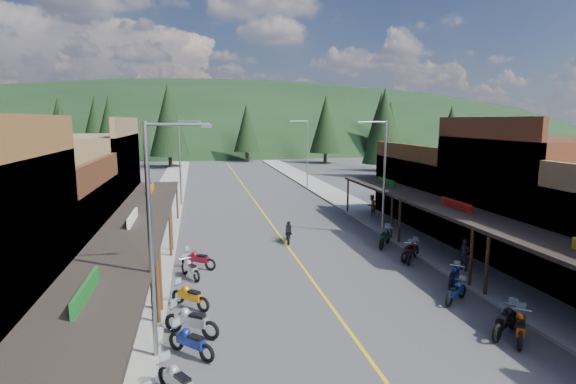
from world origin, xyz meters
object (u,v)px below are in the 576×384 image
pine_6 (451,127)px  shop_east_2 (535,198)px  pine_2 (169,120)px  bike_west_5 (191,341)px  streetlight_1 (181,159)px  bike_west_6 (191,320)px  streetlight_0 (155,231)px  pine_4 (326,124)px  pine_3 (247,128)px  pine_11 (384,126)px  shop_east_3 (445,190)px  shop_west_3 (73,188)px  pine_8 (61,137)px  pine_7 (59,124)px  pedestrian_east_b (372,205)px  streetlight_3 (306,151)px  shop_west_2 (20,239)px  bike_east_5 (506,320)px  bike_west_4 (178,380)px  bike_west_8 (190,268)px  bike_east_8 (410,252)px  pine_10 (110,128)px  rider_on_bike (288,234)px  bike_east_9 (410,250)px  bike_east_4 (520,326)px  bike_east_7 (454,277)px  bike_west_9 (198,259)px  pedestrian_east_a (464,255)px  pine_9 (390,131)px  bike_west_7 (190,295)px  bike_east_10 (385,236)px  pine_1 (96,124)px  streetlight_2 (383,172)px

pine_6 → shop_east_2: bearing=-117.3°
pine_2 → shop_east_2: bearing=-67.1°
pine_2 → bike_west_5: bearing=-86.4°
streetlight_1 → bike_west_6: size_ratio=3.49×
streetlight_0 → pine_4: (24.95, 66.00, 2.78)m
pine_3 → pine_11: size_ratio=0.89×
shop_east_3 → pine_3: pine_3 is taller
shop_west_3 → pine_8: 29.95m
pine_7 → pedestrian_east_b: (40.52, -62.38, -6.20)m
streetlight_3 → pine_11: bearing=31.5°
shop_west_2 → bike_east_5: 21.27m
bike_west_4 → shop_west_3: bearing=76.9°
bike_west_8 → bike_east_8: (12.26, 0.29, 0.02)m
pine_10 → rider_on_bike: pine_10 is taller
shop_west_2 → pine_4: pine_4 is taller
pine_6 → pine_7: size_ratio=0.88×
shop_east_2 → bike_east_9: shop_east_2 is taller
bike_east_5 → bike_east_9: size_ratio=1.03×
bike_east_4 → bike_east_7: size_ratio=1.03×
bike_west_9 → pedestrian_east_a: (13.77, -3.45, 0.42)m
bike_east_8 → bike_west_9: bearing=-156.1°
pine_4 → bike_west_5: bearing=-109.9°
pine_4 → bike_west_5: pine_4 is taller
pine_9 → bike_west_8: size_ratio=5.56×
pine_8 → bike_west_5: (16.06, -46.04, -5.39)m
bike_west_6 → pine_6: bearing=-3.5°
shop_east_2 → streetlight_0: size_ratio=1.36×
pine_6 → shop_east_3: bearing=-121.5°
bike_west_6 → pine_11: bearing=2.3°
pine_9 → bike_east_5: (-18.36, -51.84, -5.76)m
bike_west_7 → bike_east_10: size_ratio=0.90×
bike_west_7 → pedestrian_east_b: bearing=0.9°
shop_west_3 → bike_west_5: size_ratio=5.33×
bike_west_8 → pine_10: bearing=78.0°
bike_east_10 → rider_on_bike: rider_on_bike is taller
shop_west_2 → pine_10: size_ratio=0.94×
shop_west_3 → bike_east_9: 22.26m
pine_10 → bike_east_10: pine_10 is taller
pine_1 → bike_west_7: size_ratio=5.99×
pine_6 → pedestrian_east_b: bearing=-126.6°
pine_11 → rider_on_bike: bearing=-123.0°
pine_2 → pine_4: pine_2 is taller
pine_11 → pedestrian_east_a: pine_11 is taller
streetlight_0 → shop_west_3: bearing=111.5°
shop_east_2 → pedestrian_east_a: size_ratio=6.37×
shop_west_3 → bike_east_10: bearing=-16.8°
streetlight_3 → bike_east_10: streetlight_3 is taller
shop_west_3 → bike_east_4: 27.25m
streetlight_2 → bike_east_8: bearing=-97.2°
pine_1 → pine_4: size_ratio=1.00×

